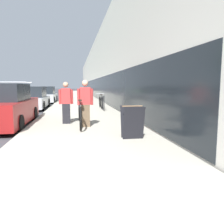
% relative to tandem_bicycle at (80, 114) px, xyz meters
% --- Properties ---
extents(sidewalk_slab, '(4.11, 70.00, 0.12)m').
position_rel_tandem_bicycle_xyz_m(sidewalk_slab, '(0.18, 18.88, -0.47)').
color(sidewalk_slab, '#A39E8E').
rests_on(sidewalk_slab, ground).
extents(storefront_facade, '(10.01, 70.00, 7.02)m').
position_rel_tandem_bicycle_xyz_m(storefront_facade, '(7.28, 26.88, 2.97)').
color(storefront_facade, silver).
rests_on(storefront_facade, ground).
extents(tandem_bicycle, '(0.52, 2.92, 0.98)m').
position_rel_tandem_bicycle_xyz_m(tandem_bicycle, '(0.00, 0.00, 0.00)').
color(tandem_bicycle, black).
rests_on(tandem_bicycle, sidewalk_slab).
extents(person_rider, '(0.55, 0.22, 1.62)m').
position_rel_tandem_bicycle_xyz_m(person_rider, '(0.19, -0.38, 0.40)').
color(person_rider, brown).
rests_on(person_rider, sidewalk_slab).
extents(person_bystander, '(0.53, 0.21, 1.57)m').
position_rel_tandem_bicycle_xyz_m(person_bystander, '(-0.50, 0.40, 0.38)').
color(person_bystander, black).
rests_on(person_bystander, sidewalk_slab).
extents(bike_rack_hoop, '(0.05, 0.60, 0.84)m').
position_rel_tandem_bicycle_xyz_m(bike_rack_hoop, '(1.44, 4.49, 0.10)').
color(bike_rack_hoop, black).
rests_on(bike_rack_hoop, sidewalk_slab).
extents(cruiser_bike_nearest, '(0.52, 1.75, 0.92)m').
position_rel_tandem_bicycle_xyz_m(cruiser_bike_nearest, '(1.44, 5.85, -0.03)').
color(cruiser_bike_nearest, black).
rests_on(cruiser_bike_nearest, sidewalk_slab).
extents(sandwich_board_sign, '(0.56, 0.56, 0.90)m').
position_rel_tandem_bicycle_xyz_m(sandwich_board_sign, '(1.37, -2.29, 0.04)').
color(sandwich_board_sign, black).
rests_on(sandwich_board_sign, sidewalk_slab).
extents(parked_sedan_curbside, '(1.99, 4.42, 1.69)m').
position_rel_tandem_bicycle_xyz_m(parked_sedan_curbside, '(-2.88, 0.88, 0.20)').
color(parked_sedan_curbside, maroon).
rests_on(parked_sedan_curbside, ground).
extents(vintage_roadster_curbside, '(1.91, 4.42, 1.50)m').
position_rel_tandem_bicycle_xyz_m(vintage_roadster_curbside, '(-3.00, 7.30, 0.14)').
color(vintage_roadster_curbside, silver).
rests_on(vintage_roadster_curbside, ground).
extents(parked_sedan_far, '(1.97, 4.01, 1.48)m').
position_rel_tandem_bicycle_xyz_m(parked_sedan_far, '(-2.89, 12.57, 0.13)').
color(parked_sedan_far, silver).
rests_on(parked_sedan_far, ground).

